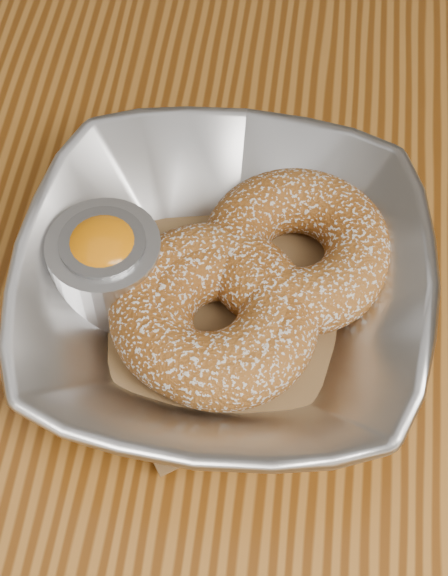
# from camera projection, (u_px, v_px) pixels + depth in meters

# --- Properties ---
(table) EXTENTS (1.20, 0.80, 0.75)m
(table) POSITION_uv_depth(u_px,v_px,m) (43.00, 423.00, 0.57)
(table) COLOR brown
(table) RESTS_ON ground_plane
(serving_bowl) EXTENTS (0.22, 0.22, 0.05)m
(serving_bowl) POSITION_uv_depth(u_px,v_px,m) (224.00, 291.00, 0.47)
(serving_bowl) COLOR #B1B3B8
(serving_bowl) RESTS_ON table
(parchment) EXTENTS (0.20, 0.20, 0.00)m
(parchment) POSITION_uv_depth(u_px,v_px,m) (224.00, 308.00, 0.49)
(parchment) COLOR olive
(parchment) RESTS_ON table
(donut_back) EXTENTS (0.12, 0.12, 0.04)m
(donut_back) POSITION_uv_depth(u_px,v_px,m) (297.00, 249.00, 0.49)
(donut_back) COLOR brown
(donut_back) RESTS_ON parchment
(donut_front) EXTENTS (0.12, 0.12, 0.04)m
(donut_front) POSITION_uv_depth(u_px,v_px,m) (222.00, 320.00, 0.46)
(donut_front) COLOR brown
(donut_front) RESTS_ON parchment
(donut_extra) EXTENTS (0.13, 0.13, 0.04)m
(donut_extra) POSITION_uv_depth(u_px,v_px,m) (209.00, 310.00, 0.47)
(donut_extra) COLOR brown
(donut_extra) RESTS_ON parchment
(ramekin) EXTENTS (0.06, 0.06, 0.05)m
(ramekin) POSITION_uv_depth(u_px,v_px,m) (106.00, 263.00, 0.48)
(ramekin) COLOR #B1B3B8
(ramekin) RESTS_ON table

